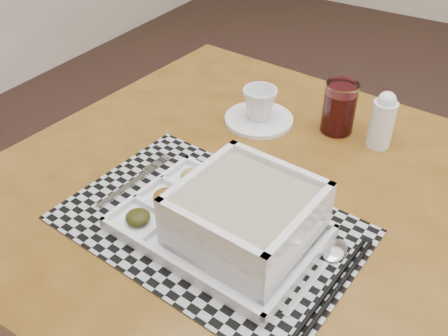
{
  "coord_description": "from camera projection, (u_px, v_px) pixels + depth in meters",
  "views": [
    {
      "loc": [
        -0.24,
        -1.18,
        1.28
      ],
      "look_at": [
        -0.59,
        -0.62,
        0.78
      ],
      "focal_mm": 40.0,
      "sensor_mm": 36.0,
      "label": 1
    }
  ],
  "objects": [
    {
      "name": "dining_table",
      "position": [
        249.0,
        220.0,
        0.95
      ],
      "size": [
        1.01,
        1.01,
        0.71
      ],
      "color": "#583710",
      "rests_on": "ground"
    },
    {
      "name": "placemat",
      "position": [
        210.0,
        224.0,
        0.83
      ],
      "size": [
        0.51,
        0.36,
        0.0
      ],
      "primitive_type": "cube",
      "rotation": [
        0.0,
        0.0,
        -0.08
      ],
      "color": "#9F9FA6",
      "rests_on": "dining_table"
    },
    {
      "name": "serving_tray",
      "position": [
        239.0,
        219.0,
        0.78
      ],
      "size": [
        0.34,
        0.25,
        0.1
      ],
      "color": "white",
      "rests_on": "placemat"
    },
    {
      "name": "fork",
      "position": [
        136.0,
        179.0,
        0.92
      ],
      "size": [
        0.03,
        0.19,
        0.0
      ],
      "color": "silver",
      "rests_on": "placemat"
    },
    {
      "name": "spoon",
      "position": [
        331.0,
        256.0,
        0.77
      ],
      "size": [
        0.04,
        0.18,
        0.01
      ],
      "color": "silver",
      "rests_on": "placemat"
    },
    {
      "name": "chopsticks",
      "position": [
        333.0,
        289.0,
        0.72
      ],
      "size": [
        0.04,
        0.24,
        0.01
      ],
      "color": "black",
      "rests_on": "placemat"
    },
    {
      "name": "saucer",
      "position": [
        259.0,
        120.0,
        1.09
      ],
      "size": [
        0.15,
        0.15,
        0.01
      ],
      "primitive_type": "cylinder",
      "color": "white",
      "rests_on": "dining_table"
    },
    {
      "name": "cup",
      "position": [
        260.0,
        104.0,
        1.07
      ],
      "size": [
        0.08,
        0.08,
        0.07
      ],
      "primitive_type": "imported",
      "rotation": [
        0.0,
        0.0,
        0.03
      ],
      "color": "white",
      "rests_on": "saucer"
    },
    {
      "name": "juice_glass",
      "position": [
        339.0,
        109.0,
        1.03
      ],
      "size": [
        0.07,
        0.07,
        0.11
      ],
      "color": "white",
      "rests_on": "dining_table"
    },
    {
      "name": "creamer_bottle",
      "position": [
        382.0,
        120.0,
        0.98
      ],
      "size": [
        0.05,
        0.05,
        0.12
      ],
      "color": "white",
      "rests_on": "dining_table"
    }
  ]
}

